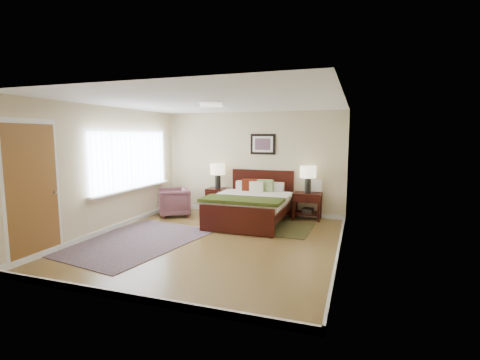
{
  "coord_description": "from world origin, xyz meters",
  "views": [
    {
      "loc": [
        2.49,
        -5.69,
        1.91
      ],
      "look_at": [
        0.27,
        0.76,
        1.05
      ],
      "focal_mm": 26.0,
      "sensor_mm": 36.0,
      "label": 1
    }
  ],
  "objects_px": {
    "nightstand_left": "(218,193)",
    "lamp_left": "(218,171)",
    "nightstand_right": "(307,203)",
    "bed": "(251,201)",
    "rug_persian": "(135,241)",
    "lamp_right": "(308,174)",
    "armchair": "(174,202)"
  },
  "relations": [
    {
      "from": "nightstand_left",
      "to": "lamp_left",
      "type": "height_order",
      "value": "lamp_left"
    },
    {
      "from": "nightstand_left",
      "to": "armchair",
      "type": "xyz_separation_m",
      "value": [
        -0.86,
        -0.67,
        -0.16
      ]
    },
    {
      "from": "nightstand_right",
      "to": "rug_persian",
      "type": "height_order",
      "value": "nightstand_right"
    },
    {
      "from": "nightstand_left",
      "to": "lamp_right",
      "type": "xyz_separation_m",
      "value": [
        2.23,
        0.02,
        0.56
      ]
    },
    {
      "from": "nightstand_right",
      "to": "lamp_right",
      "type": "distance_m",
      "value": 0.67
    },
    {
      "from": "bed",
      "to": "rug_persian",
      "type": "height_order",
      "value": "bed"
    },
    {
      "from": "bed",
      "to": "armchair",
      "type": "xyz_separation_m",
      "value": [
        -1.96,
        0.07,
        -0.16
      ]
    },
    {
      "from": "bed",
      "to": "nightstand_right",
      "type": "bearing_deg",
      "value": 33.18
    },
    {
      "from": "lamp_right",
      "to": "bed",
      "type": "bearing_deg",
      "value": -146.31
    },
    {
      "from": "nightstand_right",
      "to": "rug_persian",
      "type": "distance_m",
      "value": 3.9
    },
    {
      "from": "bed",
      "to": "lamp_left",
      "type": "height_order",
      "value": "lamp_left"
    },
    {
      "from": "lamp_left",
      "to": "lamp_right",
      "type": "xyz_separation_m",
      "value": [
        2.23,
        0.0,
        0.0
      ]
    },
    {
      "from": "nightstand_right",
      "to": "lamp_left",
      "type": "bearing_deg",
      "value": 179.63
    },
    {
      "from": "rug_persian",
      "to": "lamp_right",
      "type": "bearing_deg",
      "value": 54.77
    },
    {
      "from": "nightstand_right",
      "to": "bed",
      "type": "bearing_deg",
      "value": -146.82
    },
    {
      "from": "lamp_left",
      "to": "armchair",
      "type": "height_order",
      "value": "lamp_left"
    },
    {
      "from": "nightstand_left",
      "to": "lamp_left",
      "type": "xyz_separation_m",
      "value": [
        0.0,
        0.02,
        0.56
      ]
    },
    {
      "from": "lamp_left",
      "to": "armchair",
      "type": "xyz_separation_m",
      "value": [
        -0.86,
        -0.69,
        -0.72
      ]
    },
    {
      "from": "bed",
      "to": "armchair",
      "type": "height_order",
      "value": "bed"
    },
    {
      "from": "nightstand_left",
      "to": "nightstand_right",
      "type": "bearing_deg",
      "value": 0.17
    },
    {
      "from": "nightstand_left",
      "to": "nightstand_right",
      "type": "height_order",
      "value": "nightstand_right"
    },
    {
      "from": "nightstand_right",
      "to": "armchair",
      "type": "distance_m",
      "value": 3.16
    },
    {
      "from": "bed",
      "to": "lamp_right",
      "type": "xyz_separation_m",
      "value": [
        1.13,
        0.75,
        0.56
      ]
    },
    {
      "from": "armchair",
      "to": "rug_persian",
      "type": "relative_size",
      "value": 0.27
    },
    {
      "from": "nightstand_right",
      "to": "lamp_right",
      "type": "relative_size",
      "value": 1.02
    },
    {
      "from": "nightstand_left",
      "to": "lamp_left",
      "type": "relative_size",
      "value": 1.01
    },
    {
      "from": "bed",
      "to": "lamp_left",
      "type": "bearing_deg",
      "value": 145.61
    },
    {
      "from": "nightstand_left",
      "to": "nightstand_right",
      "type": "xyz_separation_m",
      "value": [
        2.23,
        0.01,
        -0.11
      ]
    },
    {
      "from": "nightstand_left",
      "to": "rug_persian",
      "type": "height_order",
      "value": "nightstand_left"
    },
    {
      "from": "armchair",
      "to": "bed",
      "type": "bearing_deg",
      "value": 55.03
    },
    {
      "from": "nightstand_right",
      "to": "lamp_left",
      "type": "distance_m",
      "value": 2.33
    },
    {
      "from": "nightstand_left",
      "to": "nightstand_right",
      "type": "relative_size",
      "value": 0.99
    }
  ]
}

